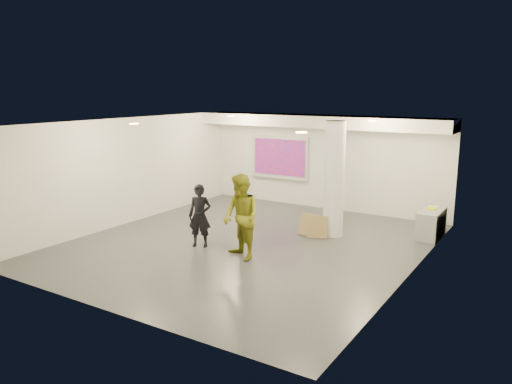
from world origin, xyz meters
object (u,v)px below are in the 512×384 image
Objects in this scene: projection_screen at (280,158)px; woman at (200,216)px; column at (334,179)px; credenza at (431,224)px; man at (241,217)px.

projection_screen reaches higher than woman.
projection_screen is 1.37× the size of woman.
column is 1.95× the size of woman.
column reaches higher than credenza.
projection_screen is 5.63m from credenza.
woman is (-2.38, -2.56, -0.73)m from column.
projection_screen is 5.84m from man.
projection_screen is at bearing 77.00° from woman.
credenza is at bearing 18.61° from woman.
credenza is at bearing -15.03° from projection_screen.
projection_screen reaches higher than man.
man reaches higher than woman.
column reaches higher than man.
column is 3.57m from woman.
column is at bearing -40.56° from projection_screen.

